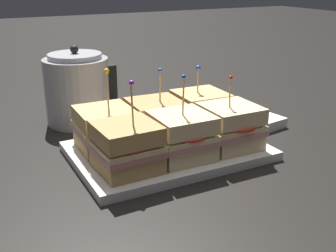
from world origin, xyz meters
The scene contains 10 objects.
ground_plane centered at (0.00, 0.00, 0.00)m, with size 6.00×6.00×0.00m, color black.
serving_platter centered at (0.00, 0.00, 0.01)m, with size 0.38×0.26×0.02m.
sandwich_front_left centered at (-0.11, -0.06, 0.06)m, with size 0.11×0.11×0.17m.
sandwich_front_center centered at (0.00, -0.06, 0.06)m, with size 0.11×0.11×0.16m.
sandwich_front_right centered at (0.11, -0.06, 0.06)m, with size 0.11×0.12×0.15m.
sandwich_back_left centered at (-0.11, 0.06, 0.06)m, with size 0.11×0.11×0.17m.
sandwich_back_center centered at (0.00, 0.06, 0.06)m, with size 0.12×0.12×0.15m.
sandwich_back_right centered at (0.11, 0.06, 0.06)m, with size 0.12×0.12×0.15m.
kettle_steel centered at (-0.10, 0.29, 0.08)m, with size 0.18×0.16×0.19m.
napkin_stack centered at (0.28, 0.05, 0.01)m, with size 0.11×0.11×0.02m.
Camera 1 is at (-0.37, -0.71, 0.36)m, focal length 45.00 mm.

